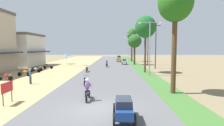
{
  "coord_description": "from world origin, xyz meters",
  "views": [
    {
      "loc": [
        1.02,
        -10.78,
        3.86
      ],
      "look_at": [
        0.6,
        14.53,
        1.74
      ],
      "focal_mm": 28.69,
      "sensor_mm": 36.0,
      "label": 1
    }
  ],
  "objects_px": {
    "parked_motorbike_second": "(5,77)",
    "median_tree_nearest": "(175,4)",
    "median_tree_second": "(146,27)",
    "utility_pole_near": "(156,45)",
    "parked_motorbike_fourth": "(35,69)",
    "motorbike_foreground_rider": "(88,90)",
    "streetlamp_far": "(129,46)",
    "motorbike_ahead_second": "(86,80)",
    "street_signboard": "(7,89)",
    "car_sedan_blue": "(124,108)",
    "utility_pole_far": "(148,45)",
    "car_van_yellow": "(119,58)",
    "motorbike_ahead_fourth": "(107,63)",
    "vendor_umbrella": "(66,55)",
    "streetlamp_mid": "(133,46)",
    "median_tree_fourth": "(132,35)",
    "parked_motorbike_fifth": "(37,68)",
    "streetlamp_near": "(150,44)",
    "pedestrian_on_shoulder": "(30,76)",
    "car_hatchback_white": "(124,62)",
    "parked_motorbike_sixth": "(48,66)",
    "parked_motorbike_third": "(24,73)",
    "median_tree_third": "(135,42)"
  },
  "relations": [
    {
      "from": "parked_motorbike_third",
      "to": "utility_pole_far",
      "type": "bearing_deg",
      "value": 39.81
    },
    {
      "from": "parked_motorbike_fifth",
      "to": "utility_pole_near",
      "type": "bearing_deg",
      "value": 12.0
    },
    {
      "from": "streetlamp_mid",
      "to": "car_van_yellow",
      "type": "height_order",
      "value": "streetlamp_mid"
    },
    {
      "from": "parked_motorbike_second",
      "to": "motorbike_ahead_second",
      "type": "xyz_separation_m",
      "value": [
        9.72,
        -2.2,
        0.02
      ]
    },
    {
      "from": "streetlamp_near",
      "to": "streetlamp_mid",
      "type": "relative_size",
      "value": 0.98
    },
    {
      "from": "vendor_umbrella",
      "to": "median_tree_nearest",
      "type": "distance_m",
      "value": 32.26
    },
    {
      "from": "street_signboard",
      "to": "car_hatchback_white",
      "type": "height_order",
      "value": "street_signboard"
    },
    {
      "from": "car_van_yellow",
      "to": "motorbike_ahead_second",
      "type": "height_order",
      "value": "car_van_yellow"
    },
    {
      "from": "vendor_umbrella",
      "to": "median_tree_second",
      "type": "xyz_separation_m",
      "value": [
        16.22,
        -14.34,
        4.73
      ]
    },
    {
      "from": "median_tree_nearest",
      "to": "car_hatchback_white",
      "type": "height_order",
      "value": "median_tree_nearest"
    },
    {
      "from": "median_tree_second",
      "to": "median_tree_nearest",
      "type": "bearing_deg",
      "value": -89.03
    },
    {
      "from": "vendor_umbrella",
      "to": "pedestrian_on_shoulder",
      "type": "distance_m",
      "value": 23.94
    },
    {
      "from": "vendor_umbrella",
      "to": "streetlamp_mid",
      "type": "xyz_separation_m",
      "value": [
        16.31,
        6.14,
        2.13
      ]
    },
    {
      "from": "utility_pole_far",
      "to": "motorbike_ahead_fourth",
      "type": "height_order",
      "value": "utility_pole_far"
    },
    {
      "from": "parked_motorbike_fifth",
      "to": "streetlamp_near",
      "type": "xyz_separation_m",
      "value": [
        17.51,
        -4.09,
        3.81
      ]
    },
    {
      "from": "parked_motorbike_sixth",
      "to": "car_hatchback_white",
      "type": "bearing_deg",
      "value": 31.35
    },
    {
      "from": "vendor_umbrella",
      "to": "motorbike_ahead_fourth",
      "type": "height_order",
      "value": "vendor_umbrella"
    },
    {
      "from": "parked_motorbike_fourth",
      "to": "motorbike_foreground_rider",
      "type": "height_order",
      "value": "motorbike_foreground_rider"
    },
    {
      "from": "parked_motorbike_fifth",
      "to": "street_signboard",
      "type": "relative_size",
      "value": 1.2
    },
    {
      "from": "parked_motorbike_fifth",
      "to": "median_tree_second",
      "type": "height_order",
      "value": "median_tree_second"
    },
    {
      "from": "utility_pole_far",
      "to": "car_sedan_blue",
      "type": "bearing_deg",
      "value": -102.55
    },
    {
      "from": "median_tree_nearest",
      "to": "car_hatchback_white",
      "type": "bearing_deg",
      "value": 96.05
    },
    {
      "from": "pedestrian_on_shoulder",
      "to": "motorbike_ahead_fourth",
      "type": "xyz_separation_m",
      "value": [
        7.28,
        17.19,
        -0.11
      ]
    },
    {
      "from": "parked_motorbike_fifth",
      "to": "motorbike_foreground_rider",
      "type": "distance_m",
      "value": 19.44
    },
    {
      "from": "median_tree_third",
      "to": "motorbike_foreground_rider",
      "type": "bearing_deg",
      "value": -102.86
    },
    {
      "from": "car_hatchback_white",
      "to": "median_tree_second",
      "type": "bearing_deg",
      "value": -79.08
    },
    {
      "from": "parked_motorbike_second",
      "to": "car_van_yellow",
      "type": "distance_m",
      "value": 31.95
    },
    {
      "from": "parked_motorbike_fourth",
      "to": "motorbike_ahead_fourth",
      "type": "distance_m",
      "value": 13.62
    },
    {
      "from": "car_hatchback_white",
      "to": "streetlamp_far",
      "type": "bearing_deg",
      "value": 82.77
    },
    {
      "from": "street_signboard",
      "to": "streetlamp_near",
      "type": "height_order",
      "value": "streetlamp_near"
    },
    {
      "from": "streetlamp_mid",
      "to": "motorbike_ahead_second",
      "type": "distance_m",
      "value": 31.44
    },
    {
      "from": "utility_pole_near",
      "to": "parked_motorbike_second",
      "type": "bearing_deg",
      "value": -147.7
    },
    {
      "from": "median_tree_fourth",
      "to": "parked_motorbike_fourth",
      "type": "bearing_deg",
      "value": -125.76
    },
    {
      "from": "median_tree_second",
      "to": "utility_pole_near",
      "type": "bearing_deg",
      "value": 62.07
    },
    {
      "from": "parked_motorbike_third",
      "to": "streetlamp_near",
      "type": "height_order",
      "value": "streetlamp_near"
    },
    {
      "from": "parked_motorbike_second",
      "to": "utility_pole_far",
      "type": "xyz_separation_m",
      "value": [
        20.1,
        19.71,
        3.89
      ]
    },
    {
      "from": "parked_motorbike_second",
      "to": "car_sedan_blue",
      "type": "relative_size",
      "value": 0.8
    },
    {
      "from": "median_tree_nearest",
      "to": "median_tree_second",
      "type": "xyz_separation_m",
      "value": [
        -0.22,
        12.94,
        -0.38
      ]
    },
    {
      "from": "car_sedan_blue",
      "to": "motorbike_foreground_rider",
      "type": "distance_m",
      "value": 4.32
    },
    {
      "from": "median_tree_fourth",
      "to": "streetlamp_near",
      "type": "bearing_deg",
      "value": -89.91
    },
    {
      "from": "parked_motorbike_sixth",
      "to": "pedestrian_on_shoulder",
      "type": "distance_m",
      "value": 14.3
    },
    {
      "from": "parked_motorbike_second",
      "to": "median_tree_nearest",
      "type": "distance_m",
      "value": 19.72
    },
    {
      "from": "car_hatchback_white",
      "to": "utility_pole_near",
      "type": "bearing_deg",
      "value": -56.06
    },
    {
      "from": "parked_motorbike_second",
      "to": "motorbike_ahead_fourth",
      "type": "distance_m",
      "value": 18.91
    },
    {
      "from": "utility_pole_far",
      "to": "car_van_yellow",
      "type": "relative_size",
      "value": 3.54
    },
    {
      "from": "street_signboard",
      "to": "motorbike_ahead_second",
      "type": "distance_m",
      "value": 7.69
    },
    {
      "from": "parked_motorbike_fourth",
      "to": "motorbike_ahead_fourth",
      "type": "bearing_deg",
      "value": 37.68
    },
    {
      "from": "median_tree_second",
      "to": "utility_pole_near",
      "type": "relative_size",
      "value": 1.03
    },
    {
      "from": "parked_motorbike_sixth",
      "to": "utility_pole_near",
      "type": "distance_m",
      "value": 20.11
    },
    {
      "from": "streetlamp_far",
      "to": "motorbike_ahead_second",
      "type": "distance_m",
      "value": 44.67
    }
  ]
}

